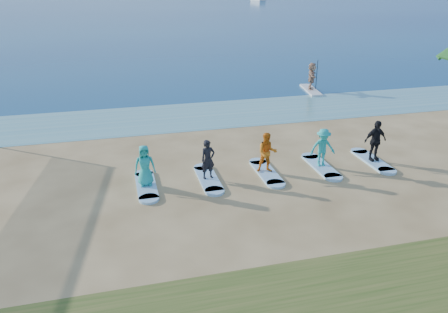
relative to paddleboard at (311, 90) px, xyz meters
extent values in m
plane|color=tan|center=(-8.69, -14.01, -0.06)|extent=(600.00, 600.00, 0.00)
plane|color=teal|center=(-8.69, -3.51, -0.05)|extent=(600.00, 600.00, 0.00)
cube|color=silver|center=(0.00, 0.00, 0.00)|extent=(1.14, 3.07, 0.12)
imported|color=tan|center=(0.00, 0.00, 0.93)|extent=(1.13, 1.67, 1.73)
cube|color=silver|center=(30.46, 102.40, -0.06)|extent=(2.44, 7.01, 1.47)
cube|color=#94C4E5|center=(-11.78, -11.53, -0.01)|extent=(0.70, 2.20, 0.09)
imported|color=teal|center=(-11.78, -11.53, 0.79)|extent=(0.74, 0.49, 1.51)
cube|color=#94C4E5|center=(-9.47, -11.53, -0.01)|extent=(0.70, 2.20, 0.09)
imported|color=black|center=(-9.47, -11.53, 0.78)|extent=(0.61, 0.46, 1.49)
cube|color=#94C4E5|center=(-7.17, -11.53, -0.01)|extent=(0.70, 2.20, 0.09)
imported|color=orange|center=(-7.17, -11.53, 0.81)|extent=(0.86, 0.73, 1.57)
cube|color=#94C4E5|center=(-4.86, -11.53, -0.01)|extent=(0.70, 2.20, 0.09)
imported|color=teal|center=(-4.86, -11.53, 0.80)|extent=(1.05, 0.67, 1.54)
cube|color=#94C4E5|center=(-2.56, -11.53, -0.01)|extent=(0.70, 2.20, 0.09)
imported|color=black|center=(-2.56, -11.53, 0.87)|extent=(1.01, 0.47, 1.68)
camera|label=1|loc=(-12.56, -25.98, 7.09)|focal=35.00mm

